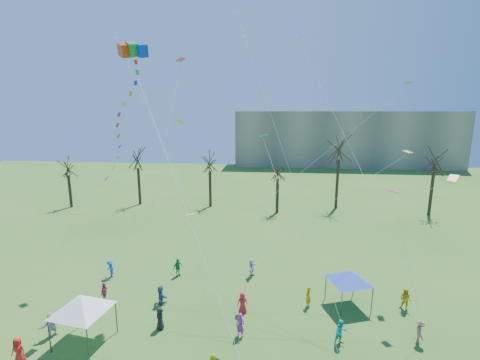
# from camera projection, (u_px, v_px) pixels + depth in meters

# --- Properties ---
(distant_building) EXTENTS (60.00, 14.00, 15.00)m
(distant_building) POSITION_uv_depth(u_px,v_px,m) (344.00, 139.00, 93.59)
(distant_building) COLOR gray
(distant_building) RESTS_ON ground
(bare_tree_row) EXTENTS (69.56, 9.04, 12.02)m
(bare_tree_row) POSITION_uv_depth(u_px,v_px,m) (302.00, 164.00, 50.73)
(bare_tree_row) COLOR black
(bare_tree_row) RESTS_ON ground
(big_box_kite) EXTENTS (5.53, 5.98, 20.83)m
(big_box_kite) POSITION_uv_depth(u_px,v_px,m) (127.00, 123.00, 20.03)
(big_box_kite) COLOR red
(big_box_kite) RESTS_ON ground
(canopy_tent_white) EXTENTS (4.32, 4.32, 3.29)m
(canopy_tent_white) POSITION_uv_depth(u_px,v_px,m) (82.00, 304.00, 21.62)
(canopy_tent_white) COLOR #3F3F44
(canopy_tent_white) RESTS_ON ground
(canopy_tent_blue) EXTENTS (3.71, 3.71, 2.93)m
(canopy_tent_blue) POSITION_uv_depth(u_px,v_px,m) (349.00, 276.00, 25.87)
(canopy_tent_blue) COLOR #3F3F44
(canopy_tent_blue) RESTS_ON ground
(festival_crowd) EXTENTS (26.42, 14.83, 1.86)m
(festival_crowd) POSITION_uv_depth(u_px,v_px,m) (227.00, 313.00, 23.92)
(festival_crowd) COLOR red
(festival_crowd) RESTS_ON ground
(small_kites_aloft) EXTENTS (27.36, 18.22, 34.15)m
(small_kites_aloft) POSITION_uv_depth(u_px,v_px,m) (249.00, 127.00, 25.38)
(small_kites_aloft) COLOR orange
(small_kites_aloft) RESTS_ON ground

